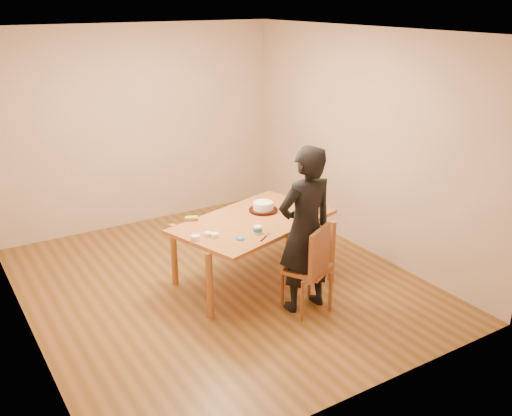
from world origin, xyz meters
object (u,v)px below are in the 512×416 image
person (305,230)px  cake (263,206)px  dining_table (254,221)px  dining_chair (307,269)px  cake_plate (263,210)px

person → cake: bearing=-94.1°
dining_table → person: (0.15, -0.73, 0.13)m
dining_table → dining_chair: dining_table is taller
dining_chair → cake_plate: (0.08, 0.93, 0.31)m
cake_plate → person: bearing=-94.9°
dining_table → cake: (0.23, 0.16, 0.08)m
dining_chair → dining_table: bearing=72.6°
dining_chair → person: person is taller
cake_plate → cake: cake is taller
cake_plate → person: (-0.08, -0.89, 0.09)m
dining_table → cake: 0.29m
dining_table → cake: size_ratio=7.42×
cake → person: (-0.08, -0.89, 0.04)m
dining_table → person: person is taller
dining_table → person: size_ratio=0.99×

